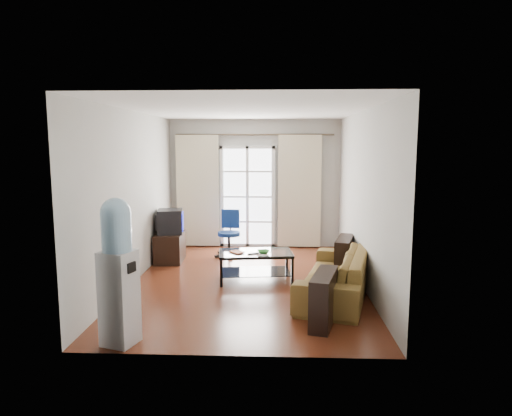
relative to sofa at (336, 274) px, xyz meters
The scene contains 20 objects.
floor 1.49m from the sofa, 155.60° to the left, with size 5.20×5.20×0.00m, color #5F2916.
ceiling 2.79m from the sofa, 155.60° to the left, with size 5.20×5.20×0.00m, color white.
wall_back 3.62m from the sofa, 112.51° to the left, with size 3.60×0.02×2.70m, color #B1AFA8.
wall_front 2.61m from the sofa, 123.59° to the right, with size 3.60×0.02×2.70m, color #B1AFA8.
wall_left 3.35m from the sofa, 169.11° to the left, with size 0.02×5.20×2.70m, color #B1AFA8.
wall_right 1.28m from the sofa, 51.83° to the left, with size 0.02×5.20×2.70m, color #B1AFA8.
french_door 3.56m from the sofa, 115.15° to the left, with size 1.16×0.06×2.15m.
curtain_rod 3.95m from the sofa, 113.16° to the left, with size 0.04×0.04×3.30m, color #4C3F2D.
curtain_left 4.08m from the sofa, 129.35° to the left, with size 0.90×0.07×2.35m, color beige.
curtain_right 3.23m from the sofa, 96.97° to the left, with size 0.90×0.07×2.35m, color beige.
radiator 3.15m from the sofa, 99.64° to the left, with size 0.64×0.12×0.64m, color #9B9B9D.
sofa is the anchor object (origin of this frame).
coffee_table 1.37m from the sofa, 150.95° to the left, with size 1.24×0.80×0.47m.
bowl 1.22m from the sofa, 151.83° to the left, with size 0.23×0.23×0.05m, color #379751.
book 1.65m from the sofa, 160.91° to the left, with size 0.27×0.27×0.02m, color maroon.
remote 1.33m from the sofa, 157.28° to the left, with size 0.18×0.05×0.02m, color black.
tv_stand 3.38m from the sofa, 147.60° to the left, with size 0.49×0.73×0.54m, color black.
crt_tv 3.41m from the sofa, 147.56° to the left, with size 0.55×0.55×0.45m.
task_chair 2.90m from the sofa, 127.91° to the left, with size 0.65×0.65×0.90m.
water_cooler 3.16m from the sofa, 145.84° to the right, with size 0.41×0.41×1.62m.
Camera 1 is at (0.45, -7.07, 2.19)m, focal length 32.00 mm.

